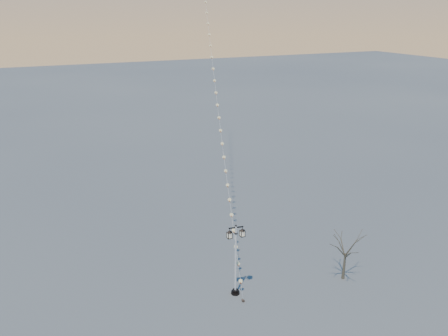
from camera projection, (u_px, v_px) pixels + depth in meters
ground at (235, 296)px, 30.27m from camera, size 300.00×300.00×0.00m
street_lamp at (236, 256)px, 29.56m from camera, size 1.34×0.59×5.30m
bare_tree at (346, 247)px, 31.40m from camera, size 2.28×2.28×3.78m
kite_train at (213, 52)px, 40.50m from camera, size 10.33×33.05×30.14m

